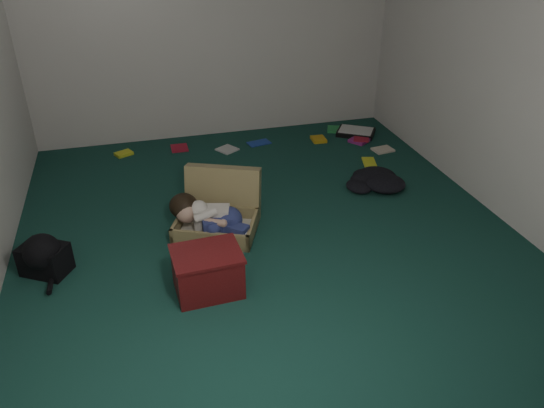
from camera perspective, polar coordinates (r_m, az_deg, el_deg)
name	(u,v)px	position (r m, az deg, el deg)	size (l,w,h in m)	color
floor	(267,232)	(4.39, -0.52, -3.04)	(4.50, 4.50, 0.00)	#174238
wall_back	(212,19)	(5.99, -6.46, 19.19)	(4.50, 4.50, 0.00)	white
wall_front	(431,254)	(1.94, 16.75, -5.15)	(4.50, 4.50, 0.00)	white
wall_right	(510,58)	(4.75, 24.22, 14.14)	(4.50, 4.50, 0.00)	white
suitcase	(219,211)	(4.42, -5.72, -0.79)	(0.83, 0.83, 0.47)	#9A8954
person	(209,217)	(4.28, -6.81, -1.35)	(0.61, 0.52, 0.29)	silver
maroon_bin	(208,272)	(3.70, -6.94, -7.23)	(0.48, 0.39, 0.32)	#5D1214
backpack	(45,258)	(4.21, -23.26, -5.38)	(0.41, 0.33, 0.24)	black
clothing_pile	(367,180)	(5.14, 10.21, 2.52)	(0.42, 0.35, 0.13)	black
paper_tray	(356,132)	(6.35, 9.00, 7.65)	(0.52, 0.49, 0.06)	black
book_scatter	(291,145)	(5.99, 2.10, 6.41)	(2.95, 1.17, 0.02)	yellow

